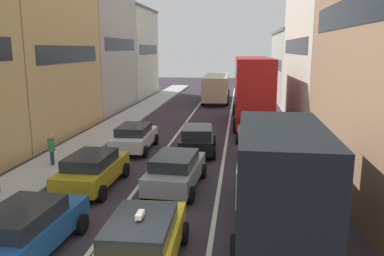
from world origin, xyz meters
The scene contains 17 objects.
sidewalk_left centered at (-6.70, 20.00, 0.07)m, with size 2.60×64.00×0.14m, color #BABABA.
lane_stripe_left centered at (-1.70, 20.00, 0.01)m, with size 0.16×60.00×0.01m, color silver.
lane_stripe_right centered at (1.70, 20.00, 0.01)m, with size 0.16×60.00×0.01m, color silver.
building_row_left centered at (-12.00, 22.10, 5.33)m, with size 7.20×43.90×11.36m.
building_row_right centered at (9.90, 19.49, 5.53)m, with size 7.20×43.90×13.10m.
removalist_box_truck centered at (3.70, 3.71, 1.97)m, with size 2.80×7.74×3.58m.
taxi_centre_lane_front centered at (0.03, 1.15, 0.80)m, with size 2.14×4.34×1.66m.
sedan_left_lane_front centered at (-3.36, 1.41, 0.80)m, with size 2.22×4.38×1.49m.
sedan_centre_lane_second centered at (-0.09, 7.24, 0.80)m, with size 2.29×4.41×1.49m.
wagon_left_lane_second centered at (-3.54, 6.90, 0.80)m, with size 2.13×4.34×1.49m.
hatchback_centre_lane_third centered at (0.17, 13.05, 0.80)m, with size 2.30×4.41×1.49m.
sedan_left_lane_third centered at (-3.42, 13.03, 0.80)m, with size 2.11×4.32×1.49m.
sedan_right_lane_behind_truck centered at (3.59, 11.04, 0.80)m, with size 2.19×4.36×1.49m.
wagon_right_lane_far centered at (3.26, 16.77, 0.80)m, with size 2.18×4.36×1.49m.
bus_mid_queue_primary centered at (3.39, 21.73, 2.83)m, with size 2.96×10.55×5.06m.
bus_far_queue_secondary centered at (-0.09, 34.61, 1.76)m, with size 2.94×10.54×2.90m.
pedestrian_mid_sidewalk centered at (-6.56, 9.38, 0.95)m, with size 0.34×0.52×1.66m.
Camera 1 is at (2.46, -7.94, 5.71)m, focal length 36.35 mm.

